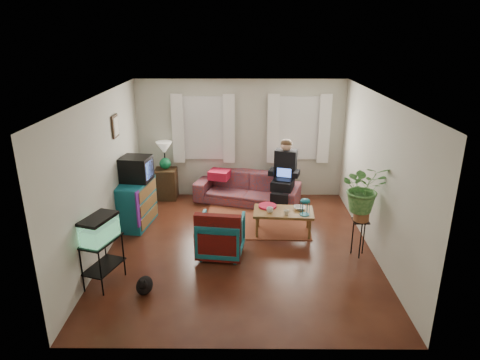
{
  "coord_description": "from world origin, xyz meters",
  "views": [
    {
      "loc": [
        0.04,
        -6.61,
        3.59
      ],
      "look_at": [
        0.0,
        0.4,
        1.1
      ],
      "focal_mm": 32.0,
      "sensor_mm": 36.0,
      "label": 1
    }
  ],
  "objects_px": {
    "dresser": "(136,203)",
    "coffee_table": "(283,222)",
    "armchair": "(221,234)",
    "side_table": "(166,183)",
    "plant_stand": "(359,238)",
    "aquarium_stand": "(103,262)",
    "sofa": "(247,184)"
  },
  "relations": [
    {
      "from": "dresser",
      "to": "aquarium_stand",
      "type": "bearing_deg",
      "value": -81.86
    },
    {
      "from": "side_table",
      "to": "sofa",
      "type": "bearing_deg",
      "value": -8.02
    },
    {
      "from": "sofa",
      "to": "armchair",
      "type": "xyz_separation_m",
      "value": [
        -0.46,
        -2.28,
        -0.06
      ]
    },
    {
      "from": "side_table",
      "to": "armchair",
      "type": "relative_size",
      "value": 0.91
    },
    {
      "from": "aquarium_stand",
      "to": "plant_stand",
      "type": "relative_size",
      "value": 1.11
    },
    {
      "from": "side_table",
      "to": "coffee_table",
      "type": "height_order",
      "value": "side_table"
    },
    {
      "from": "coffee_table",
      "to": "aquarium_stand",
      "type": "bearing_deg",
      "value": -144.6
    },
    {
      "from": "armchair",
      "to": "plant_stand",
      "type": "relative_size",
      "value": 1.16
    },
    {
      "from": "coffee_table",
      "to": "plant_stand",
      "type": "height_order",
      "value": "plant_stand"
    },
    {
      "from": "dresser",
      "to": "coffee_table",
      "type": "relative_size",
      "value": 0.89
    },
    {
      "from": "armchair",
      "to": "coffee_table",
      "type": "xyz_separation_m",
      "value": [
        1.1,
        0.79,
        -0.15
      ]
    },
    {
      "from": "sofa",
      "to": "aquarium_stand",
      "type": "distance_m",
      "value": 3.83
    },
    {
      "from": "dresser",
      "to": "armchair",
      "type": "distance_m",
      "value": 2.03
    },
    {
      "from": "coffee_table",
      "to": "plant_stand",
      "type": "distance_m",
      "value": 1.44
    },
    {
      "from": "sofa",
      "to": "armchair",
      "type": "distance_m",
      "value": 2.32
    },
    {
      "from": "armchair",
      "to": "plant_stand",
      "type": "bearing_deg",
      "value": -173.16
    },
    {
      "from": "plant_stand",
      "to": "armchair",
      "type": "bearing_deg",
      "value": 179.25
    },
    {
      "from": "sofa",
      "to": "plant_stand",
      "type": "distance_m",
      "value": 2.94
    },
    {
      "from": "sofa",
      "to": "dresser",
      "type": "distance_m",
      "value": 2.42
    },
    {
      "from": "aquarium_stand",
      "to": "plant_stand",
      "type": "xyz_separation_m",
      "value": [
        3.97,
        0.86,
        -0.04
      ]
    },
    {
      "from": "side_table",
      "to": "plant_stand",
      "type": "distance_m",
      "value": 4.44
    },
    {
      "from": "sofa",
      "to": "aquarium_stand",
      "type": "height_order",
      "value": "sofa"
    },
    {
      "from": "aquarium_stand",
      "to": "armchair",
      "type": "xyz_separation_m",
      "value": [
        1.69,
        0.89,
        0.02
      ]
    },
    {
      "from": "aquarium_stand",
      "to": "armchair",
      "type": "bearing_deg",
      "value": 46.0
    },
    {
      "from": "dresser",
      "to": "armchair",
      "type": "bearing_deg",
      "value": -25.86
    },
    {
      "from": "side_table",
      "to": "aquarium_stand",
      "type": "bearing_deg",
      "value": -95.84
    },
    {
      "from": "dresser",
      "to": "plant_stand",
      "type": "distance_m",
      "value": 4.14
    },
    {
      "from": "side_table",
      "to": "dresser",
      "type": "relative_size",
      "value": 0.7
    },
    {
      "from": "aquarium_stand",
      "to": "armchair",
      "type": "distance_m",
      "value": 1.91
    },
    {
      "from": "sofa",
      "to": "coffee_table",
      "type": "height_order",
      "value": "sofa"
    },
    {
      "from": "dresser",
      "to": "armchair",
      "type": "xyz_separation_m",
      "value": [
        1.68,
        -1.14,
        -0.06
      ]
    },
    {
      "from": "dresser",
      "to": "armchair",
      "type": "relative_size",
      "value": 1.3
    }
  ]
}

